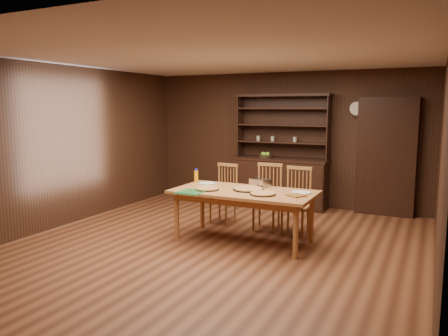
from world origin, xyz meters
The scene contains 20 objects.
floor centered at (0.00, 0.00, 0.00)m, with size 6.00×6.00×0.00m, color brown.
room_shell centered at (0.00, 0.00, 1.58)m, with size 6.00×6.00×6.00m.
china_hutch centered at (0.00, 2.75, 0.60)m, with size 1.84×0.52×2.17m.
doorway centered at (1.90, 2.90, 1.05)m, with size 1.00×0.18×2.10m, color black.
wall_clock centered at (1.35, 2.96, 1.90)m, with size 0.30×0.05×0.30m.
dining_table centered at (0.27, 0.33, 0.68)m, with size 2.01×1.01×0.75m.
chair_left centered at (-0.45, 1.20, 0.52)m, with size 0.44×0.42×0.99m.
chair_center centered at (0.33, 1.16, 0.55)m, with size 0.45×0.43×1.04m.
chair_right centered at (0.82, 1.11, 0.54)m, with size 0.42×0.40×1.02m.
pizza_left centered at (-0.23, 0.15, 0.77)m, with size 0.34×0.34×0.04m.
pizza_right centered at (0.62, 0.17, 0.77)m, with size 0.36×0.36×0.04m.
pizza_center centered at (0.31, 0.39, 0.77)m, with size 0.45×0.45×0.04m.
cooling_rack centered at (-0.35, -0.11, 0.76)m, with size 0.34×0.34×0.02m, color #0DAB50, non-canonical shape.
plate_left centered at (-0.47, 0.59, 0.76)m, with size 0.28×0.28×0.02m.
plate_right centered at (1.05, 0.52, 0.76)m, with size 0.28×0.28×0.02m.
foil_dish centered at (0.35, 0.75, 0.81)m, with size 0.28×0.20×0.11m, color silver.
juice_bottle centered at (-0.69, 0.65, 0.85)m, with size 0.06×0.06×0.22m.
pot_holder_a centered at (1.07, 0.35, 0.76)m, with size 0.20×0.20×0.01m, color red.
pot_holder_b centered at (1.05, 0.29, 0.76)m, with size 0.22×0.22×0.02m, color red.
fruit_bowl centered at (-0.29, 2.69, 0.98)m, with size 0.28×0.28×0.12m.
Camera 1 is at (2.68, -5.26, 1.93)m, focal length 35.00 mm.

